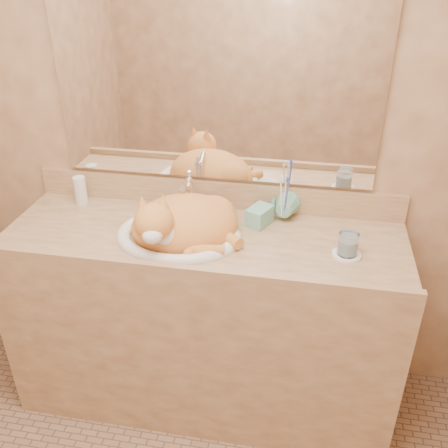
% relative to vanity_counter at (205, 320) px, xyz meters
% --- Properties ---
extents(wall_back, '(2.40, 0.02, 2.50)m').
position_rel_vanity_counter_xyz_m(wall_back, '(0.00, 0.28, 0.82)').
color(wall_back, '#8B5F3F').
rests_on(wall_back, ground).
extents(vanity_counter, '(1.60, 0.55, 0.85)m').
position_rel_vanity_counter_xyz_m(vanity_counter, '(0.00, 0.00, 0.00)').
color(vanity_counter, olive).
rests_on(vanity_counter, floor).
extents(mirror, '(1.30, 0.02, 0.80)m').
position_rel_vanity_counter_xyz_m(mirror, '(0.00, 0.26, 0.97)').
color(mirror, white).
rests_on(mirror, wall_back).
extents(sink_basin, '(0.57, 0.51, 0.15)m').
position_rel_vanity_counter_xyz_m(sink_basin, '(-0.09, -0.02, 0.50)').
color(sink_basin, white).
rests_on(sink_basin, vanity_counter).
extents(faucet, '(0.05, 0.13, 0.18)m').
position_rel_vanity_counter_xyz_m(faucet, '(-0.09, 0.17, 0.52)').
color(faucet, white).
rests_on(faucet, vanity_counter).
extents(cat, '(0.52, 0.47, 0.23)m').
position_rel_vanity_counter_xyz_m(cat, '(-0.08, -0.02, 0.50)').
color(cat, orange).
rests_on(cat, sink_basin).
extents(soap_dispenser, '(0.10, 0.10, 0.17)m').
position_rel_vanity_counter_xyz_m(soap_dispenser, '(0.19, 0.09, 0.51)').
color(soap_dispenser, '#72B69E').
rests_on(soap_dispenser, vanity_counter).
extents(toothbrush_cup, '(0.12, 0.12, 0.10)m').
position_rel_vanity_counter_xyz_m(toothbrush_cup, '(0.30, 0.17, 0.47)').
color(toothbrush_cup, '#72B69E').
rests_on(toothbrush_cup, vanity_counter).
extents(toothbrushes, '(0.03, 0.03, 0.21)m').
position_rel_vanity_counter_xyz_m(toothbrushes, '(0.30, 0.17, 0.55)').
color(toothbrushes, white).
rests_on(toothbrushes, toothbrush_cup).
extents(saucer, '(0.11, 0.11, 0.01)m').
position_rel_vanity_counter_xyz_m(saucer, '(0.56, -0.04, 0.43)').
color(saucer, white).
rests_on(saucer, vanity_counter).
extents(water_glass, '(0.07, 0.07, 0.09)m').
position_rel_vanity_counter_xyz_m(water_glass, '(0.56, -0.04, 0.48)').
color(water_glass, white).
rests_on(water_glass, saucer).
extents(lotion_bottle, '(0.05, 0.05, 0.13)m').
position_rel_vanity_counter_xyz_m(lotion_bottle, '(-0.59, 0.19, 0.49)').
color(lotion_bottle, white).
rests_on(lotion_bottle, vanity_counter).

